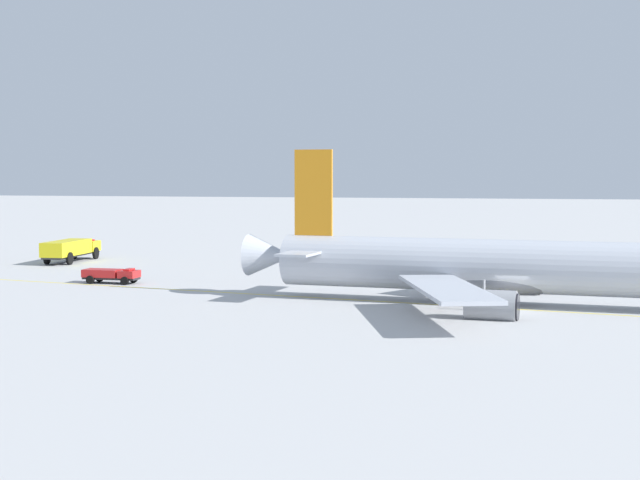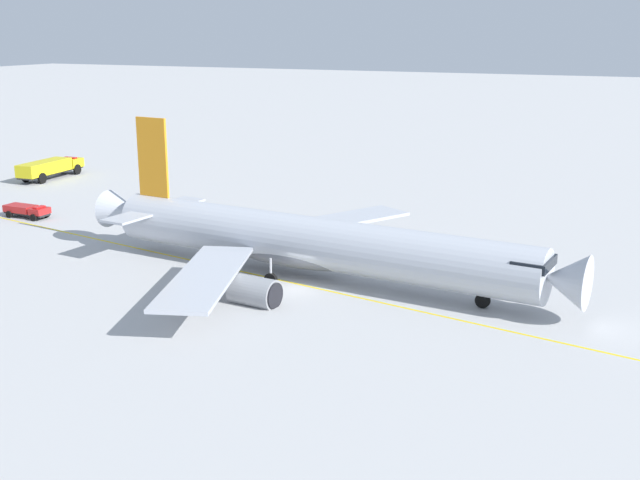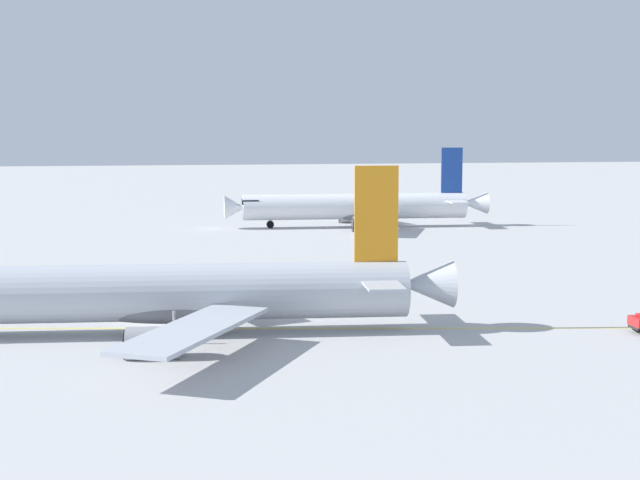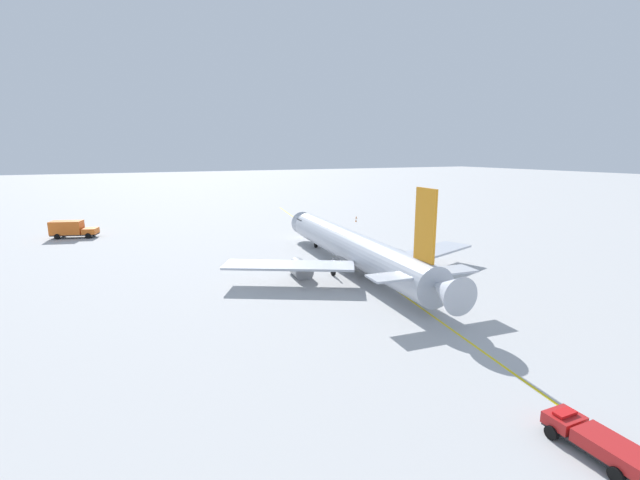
{
  "view_description": "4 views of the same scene",
  "coord_description": "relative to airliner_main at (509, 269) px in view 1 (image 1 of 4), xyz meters",
  "views": [
    {
      "loc": [
        2.52,
        -72.45,
        10.27
      ],
      "look_at": [
        -13.54,
        -4.49,
        5.31
      ],
      "focal_mm": 54.28,
      "sensor_mm": 36.0,
      "label": 1
    },
    {
      "loc": [
        25.77,
        -52.59,
        19.6
      ],
      "look_at": [
        1.2,
        1.61,
        3.56
      ],
      "focal_mm": 44.33,
      "sensor_mm": 36.0,
      "label": 2
    },
    {
      "loc": [
        0.82,
        72.47,
        14.94
      ],
      "look_at": [
        -13.54,
        -4.49,
        5.7
      ],
      "focal_mm": 54.63,
      "sensor_mm": 36.0,
      "label": 3
    },
    {
      "loc": [
        -48.14,
        30.42,
        15.39
      ],
      "look_at": [
        2.34,
        6.24,
        3.91
      ],
      "focal_mm": 24.32,
      "sensor_mm": 36.0,
      "label": 4
    }
  ],
  "objects": [
    {
      "name": "ops_pickup_truck",
      "position": [
        -36.17,
        6.49,
        -2.01
      ],
      "size": [
        5.18,
        2.2,
        1.41
      ],
      "rotation": [
        0.0,
        0.0,
        6.26
      ],
      "color": "#232326",
      "rests_on": "ground_plane"
    },
    {
      "name": "ground_plane",
      "position": [
        0.35,
        -2.62,
        -2.82
      ],
      "size": [
        600.0,
        600.0,
        0.0
      ],
      "primitive_type": "plane",
      "color": "#B2B2B2"
    },
    {
      "name": "airliner_main",
      "position": [
        0.0,
        0.0,
        0.0
      ],
      "size": [
        43.52,
        34.76,
        12.3
      ],
      "rotation": [
        0.0,
        0.0,
        6.19
      ],
      "color": "#B2B7C1",
      "rests_on": "ground_plane"
    },
    {
      "name": "taxiway_centreline",
      "position": [
        -3.91,
        -1.19,
        -2.81
      ],
      "size": [
        139.57,
        26.05,
        0.01
      ],
      "rotation": [
        0.0,
        0.0,
        6.1
      ],
      "color": "yellow",
      "rests_on": "ground_plane"
    },
    {
      "name": "fire_tender_truck",
      "position": [
        -49.91,
        24.89,
        -1.28
      ],
      "size": [
        3.45,
        10.79,
        2.5
      ],
      "rotation": [
        0.0,
        0.0,
        1.63
      ],
      "color": "#232326",
      "rests_on": "ground_plane"
    }
  ]
}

